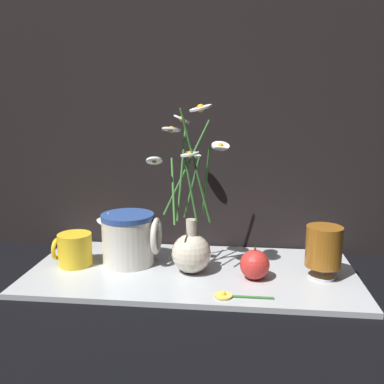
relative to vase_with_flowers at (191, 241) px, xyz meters
name	(u,v)px	position (x,y,z in m)	size (l,w,h in m)	color
ground_plane	(192,274)	(0.00, 0.01, -0.09)	(6.00, 6.00, 0.00)	black
shelf	(192,272)	(0.00, 0.01, -0.08)	(0.75, 0.35, 0.01)	#B2B7BC
backdrop_wall	(200,39)	(0.00, 0.20, 0.46)	(1.25, 0.02, 1.10)	black
vase_with_flowers	(191,241)	(0.00, 0.00, 0.00)	(0.19, 0.22, 0.38)	beige
yellow_mug	(74,250)	(-0.28, 0.01, -0.04)	(0.09, 0.08, 0.08)	yellow
ceramic_pitcher	(129,237)	(-0.15, 0.04, -0.01)	(0.15, 0.13, 0.13)	beige
tea_glass	(324,248)	(0.29, 0.00, 0.00)	(0.08, 0.08, 0.12)	silver
orange_fruit	(255,265)	(0.14, -0.02, -0.04)	(0.07, 0.07, 0.07)	red
loose_daisy	(230,296)	(0.09, -0.12, -0.07)	(0.12, 0.04, 0.01)	#336B2D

